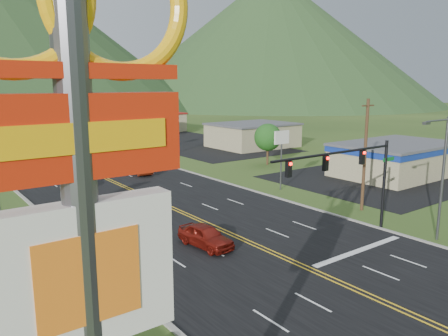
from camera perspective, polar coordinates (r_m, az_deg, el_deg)
pylon_sign at (r=7.70m, az=-18.28°, el=-4.25°), size 4.32×0.60×14.00m
traffic_signal at (r=32.61m, az=16.48°, el=0.02°), size 13.10×0.43×7.00m
streetlight_east at (r=34.53m, az=26.49°, el=-0.35°), size 3.28×0.25×9.00m
building_east_near at (r=58.44m, az=21.62°, el=1.31°), size 15.40×10.40×4.10m
building_east_mid at (r=79.52m, az=3.76°, el=4.34°), size 14.40×11.40×4.30m
building_east_far at (r=106.58m, az=-10.28°, el=5.91°), size 16.40×12.40×4.50m
pole_sign_east_a at (r=46.65m, az=7.53°, el=3.20°), size 2.00×0.18×6.40m
pole_sign_east_b at (r=72.93m, az=-10.34°, el=5.88°), size 2.00×0.18×6.40m
tree_east_a at (r=61.58m, az=5.75°, el=4.01°), size 3.84×3.84×5.82m
tree_east_b at (r=94.92m, az=-8.14°, el=6.37°), size 3.84×3.84×5.82m
utility_pole_a at (r=40.57m, az=17.93°, el=1.72°), size 1.60×0.28×10.00m
utility_pole_b at (r=68.73m, az=-8.09°, el=5.71°), size 1.60×0.28×10.00m
utility_pole_c at (r=105.51m, az=-18.68°, el=7.03°), size 1.60×0.28×10.00m
utility_pole_d at (r=144.01m, az=-23.72°, el=7.58°), size 1.60×0.28×10.00m
mountain_ne at (r=247.71m, az=6.20°, el=16.36°), size 180.00×180.00×70.00m
car_red_near at (r=30.83m, az=-2.43°, el=-8.92°), size 2.31×4.77×1.57m
car_dark_mid at (r=51.64m, az=-18.52°, el=-1.46°), size 2.43×4.88×1.36m
car_red_far at (r=56.25m, az=-10.79°, el=0.04°), size 2.51×5.16×1.63m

